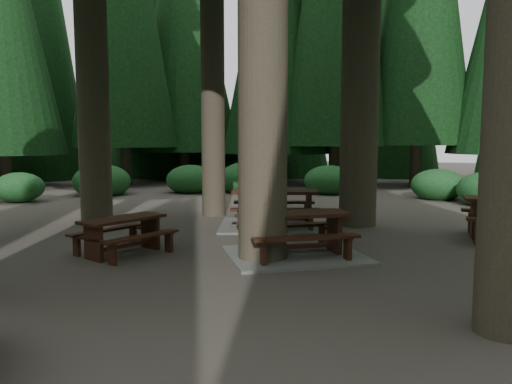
# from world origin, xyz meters

# --- Properties ---
(ground) EXTENTS (80.00, 80.00, 0.00)m
(ground) POSITION_xyz_m (0.00, 0.00, 0.00)
(ground) COLOR #4C443D
(ground) RESTS_ON ground
(picnic_table_a) EXTENTS (2.96, 2.76, 0.80)m
(picnic_table_a) POSITION_xyz_m (1.33, 0.56, 0.27)
(picnic_table_a) COLOR gray
(picnic_table_a) RESTS_ON ground
(picnic_table_b) EXTENTS (1.82, 1.96, 0.68)m
(picnic_table_b) POSITION_xyz_m (-1.77, 0.11, 0.45)
(picnic_table_b) COLOR #32190F
(picnic_table_b) RESTS_ON ground
(picnic_table_c) EXTENTS (2.94, 2.58, 0.88)m
(picnic_table_c) POSITION_xyz_m (0.45, 3.52, 0.31)
(picnic_table_c) COLOR gray
(picnic_table_c) RESTS_ON ground
(shrub_ring) EXTENTS (23.86, 24.64, 1.49)m
(shrub_ring) POSITION_xyz_m (0.70, 0.75, 0.40)
(shrub_ring) COLOR #1C5221
(shrub_ring) RESTS_ON ground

